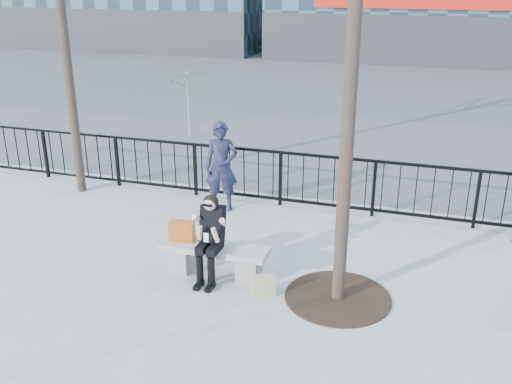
% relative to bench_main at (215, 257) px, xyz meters
% --- Properties ---
extents(ground, '(120.00, 120.00, 0.00)m').
position_rel_bench_main_xyz_m(ground, '(0.00, 0.00, -0.30)').
color(ground, gray).
rests_on(ground, ground).
extents(street_surface, '(60.00, 23.00, 0.01)m').
position_rel_bench_main_xyz_m(street_surface, '(0.00, 15.00, -0.30)').
color(street_surface, '#474747').
rests_on(street_surface, ground).
extents(railing, '(14.00, 0.06, 1.10)m').
position_rel_bench_main_xyz_m(railing, '(0.00, 3.00, 0.25)').
color(railing, black).
rests_on(railing, ground).
extents(tree_grate, '(1.50, 1.50, 0.02)m').
position_rel_bench_main_xyz_m(tree_grate, '(1.90, -0.10, -0.29)').
color(tree_grate, black).
rests_on(tree_grate, ground).
extents(bench_main, '(1.65, 0.46, 0.49)m').
position_rel_bench_main_xyz_m(bench_main, '(0.00, 0.00, 0.00)').
color(bench_main, slate).
rests_on(bench_main, ground).
extents(seated_woman, '(0.50, 0.64, 1.34)m').
position_rel_bench_main_xyz_m(seated_woman, '(0.00, -0.16, 0.37)').
color(seated_woman, black).
rests_on(seated_woman, ground).
extents(handbag, '(0.40, 0.22, 0.31)m').
position_rel_bench_main_xyz_m(handbag, '(-0.53, 0.02, 0.34)').
color(handbag, '#B95016').
rests_on(handbag, bench_main).
extents(shopping_bag, '(0.36, 0.27, 0.32)m').
position_rel_bench_main_xyz_m(shopping_bag, '(0.88, -0.36, -0.14)').
color(shopping_bag, beige).
rests_on(shopping_bag, ground).
extents(standing_man, '(0.71, 0.56, 1.73)m').
position_rel_bench_main_xyz_m(standing_man, '(-0.81, 2.45, 0.56)').
color(standing_man, black).
rests_on(standing_man, ground).
extents(vendor_umbrella, '(2.46, 2.49, 1.88)m').
position_rel_bench_main_xyz_m(vendor_umbrella, '(-3.52, 6.94, 0.64)').
color(vendor_umbrella, yellow).
rests_on(vendor_umbrella, ground).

